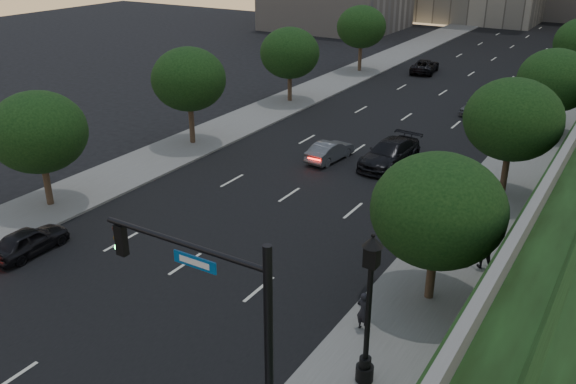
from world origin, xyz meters
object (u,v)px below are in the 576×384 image
Objects in this scene: sedan_far_left at (425,66)px; sedan_mid_left at (330,151)px; street_lamp at (368,317)px; pedestrian_b at (485,248)px; pedestrian_c at (463,219)px; traffic_signal_mast at (235,344)px; sedan_near_left at (29,241)px; sedan_near_right at (390,153)px; sedan_far_right at (478,106)px; pedestrian_a at (364,311)px.

sedan_mid_left is at bearing 89.49° from sedan_far_left.
pedestrian_b is at bearing 81.75° from street_lamp.
street_lamp is at bearing 73.61° from pedestrian_b.
pedestrian_c is (14.19, -34.24, 0.40)m from sedan_far_left.
traffic_signal_mast is 3.77× the size of pedestrian_c.
street_lamp is 1.49× the size of sedan_near_left.
sedan_near_left is 20.63m from pedestrian_b.
traffic_signal_mast is at bearing 162.50° from sedan_near_left.
pedestrian_b reaches higher than sedan_far_left.
sedan_near_right reaches higher than sedan_mid_left.
pedestrian_b is at bearing 150.50° from sedan_mid_left.
pedestrian_b reaches higher than sedan_near_left.
sedan_near_right is 1.38× the size of sedan_far_right.
sedan_far_left is 15.14m from sedan_far_right.
traffic_signal_mast is 24.31m from sedan_near_right.
pedestrian_a reaches higher than sedan_near_left.
street_lamp reaches higher than pedestrian_b.
traffic_signal_mast reaches higher than sedan_far_left.
traffic_signal_mast reaches higher than pedestrian_c.
sedan_far_left is (-12.55, 50.41, -2.99)m from traffic_signal_mast.
sedan_far_left is at bearing 135.42° from sedan_far_right.
sedan_far_right reaches higher than sedan_near_left.
sedan_near_left is at bearing 163.89° from traffic_signal_mast.
pedestrian_a is (4.44, -31.26, 0.26)m from sedan_far_right.
sedan_far_left is (-3.69, 27.99, 0.04)m from sedan_mid_left.
pedestrian_c is (16.64, 11.83, 0.43)m from sedan_near_left.
traffic_signal_mast is 1.26× the size of sedan_near_right.
sedan_far_left is (2.46, 46.07, 0.04)m from sedan_near_left.
street_lamp reaches higher than sedan_far_right.
sedan_mid_left is 12.23m from pedestrian_c.
pedestrian_a is at bearing 83.85° from traffic_signal_mast.
pedestrian_a is at bearing 98.96° from sedan_far_left.
sedan_near_left is 19.10m from sedan_mid_left.
sedan_far_right is at bearing -73.26° from pedestrian_a.
pedestrian_b is (8.54, -9.80, 0.27)m from sedan_near_right.
sedan_near_right is at bearing 102.47° from traffic_signal_mast.
pedestrian_c is (1.63, 16.17, -2.59)m from traffic_signal_mast.
sedan_far_right is (-5.66, 33.76, -1.95)m from street_lamp.
traffic_signal_mast is 52.04m from sedan_far_left.
traffic_signal_mast is at bearing 117.42° from sedan_mid_left.
pedestrian_c reaches higher than sedan_far_left.
traffic_signal_mast is 1.43× the size of sedan_far_left.
sedan_far_right is 2.16× the size of pedestrian_b.
pedestrian_b is at bearing -101.87° from pedestrian_a.
sedan_near_left is 0.77× the size of sedan_far_left.
sedan_mid_left is 2.11× the size of pedestrian_c.
traffic_signal_mast is at bearing 88.46° from pedestrian_c.
street_lamp is (1.96, 4.37, -1.04)m from traffic_signal_mast.
street_lamp is at bearing 124.76° from pedestrian_a.
traffic_signal_mast is 4.90m from street_lamp.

